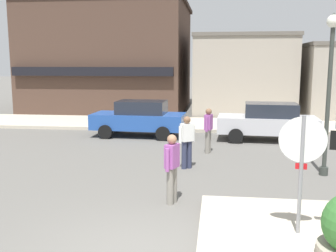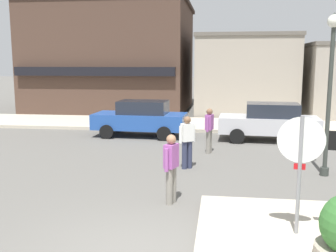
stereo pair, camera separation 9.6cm
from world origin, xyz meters
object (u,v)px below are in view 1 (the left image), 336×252
object	(u,v)px
stop_sign	(302,159)
pedestrian_crossing_near	(187,141)
parked_car_second	(268,121)
pedestrian_crossing_far	(172,167)
lamp_post	(330,72)
parked_car_nearest	(139,118)
pedestrian_kerb_side	(208,129)

from	to	relation	value
stop_sign	pedestrian_crossing_near	size ratio (longest dim) A/B	1.43
stop_sign	parked_car_second	size ratio (longest dim) A/B	0.56
pedestrian_crossing_near	pedestrian_crossing_far	distance (m)	3.04
parked_car_second	lamp_post	bearing A→B (deg)	-78.86
parked_car_nearest	pedestrian_crossing_near	bearing A→B (deg)	-64.04
pedestrian_kerb_side	pedestrian_crossing_far	bearing A→B (deg)	-97.77
parked_car_nearest	pedestrian_crossing_far	size ratio (longest dim) A/B	2.53
lamp_post	parked_car_second	size ratio (longest dim) A/B	1.11
stop_sign	pedestrian_crossing_far	distance (m)	3.04
pedestrian_crossing_near	pedestrian_crossing_far	size ratio (longest dim) A/B	1.00
pedestrian_crossing_far	pedestrian_kerb_side	xyz separation A→B (m)	(0.71, 5.20, 0.00)
parked_car_nearest	lamp_post	bearing A→B (deg)	-39.45
parked_car_nearest	pedestrian_kerb_side	world-z (taller)	pedestrian_kerb_side
parked_car_second	pedestrian_crossing_near	bearing A→B (deg)	-122.19
pedestrian_crossing_near	lamp_post	bearing A→B (deg)	-3.39
pedestrian_crossing_far	pedestrian_kerb_side	size ratio (longest dim) A/B	1.00
stop_sign	parked_car_nearest	xyz separation A→B (m)	(-4.85, 9.72, -0.71)
stop_sign	parked_car_second	distance (m)	9.46
parked_car_nearest	pedestrian_kerb_side	bearing A→B (deg)	-43.47
pedestrian_kerb_side	pedestrian_crossing_near	bearing A→B (deg)	-105.65
pedestrian_crossing_near	pedestrian_kerb_side	world-z (taller)	same
lamp_post	parked_car_nearest	distance (m)	8.61
stop_sign	lamp_post	world-z (taller)	lamp_post
pedestrian_crossing_far	pedestrian_kerb_side	bearing A→B (deg)	82.23
stop_sign	pedestrian_crossing_far	size ratio (longest dim) A/B	1.43
stop_sign	pedestrian_kerb_side	bearing A→B (deg)	104.66
stop_sign	parked_car_second	world-z (taller)	stop_sign
pedestrian_crossing_far	parked_car_nearest	bearing A→B (deg)	106.23
lamp_post	parked_car_nearest	size ratio (longest dim) A/B	1.11
parked_car_nearest	pedestrian_crossing_far	xyz separation A→B (m)	(2.36, -8.10, 0.06)
parked_car_second	pedestrian_kerb_side	distance (m)	3.53
pedestrian_kerb_side	stop_sign	bearing A→B (deg)	-75.34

